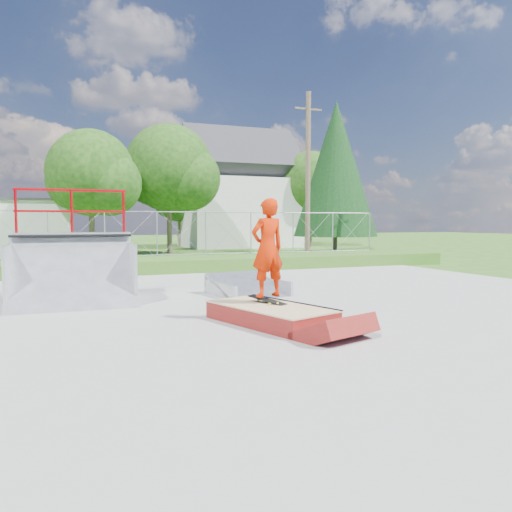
{
  "coord_description": "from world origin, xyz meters",
  "views": [
    {
      "loc": [
        -3.68,
        -9.35,
        1.9
      ],
      "look_at": [
        0.58,
        1.34,
        1.1
      ],
      "focal_mm": 35.0,
      "sensor_mm": 36.0,
      "label": 1
    }
  ],
  "objects_px": {
    "grind_box": "(270,315)",
    "flat_bank_ramp": "(248,286)",
    "skater": "(268,252)",
    "quarter_pipe": "(72,246)"
  },
  "relations": [
    {
      "from": "quarter_pipe",
      "to": "grind_box",
      "type": "bearing_deg",
      "value": -46.31
    },
    {
      "from": "flat_bank_ramp",
      "to": "quarter_pipe",
      "type": "bearing_deg",
      "value": 168.52
    },
    {
      "from": "grind_box",
      "to": "flat_bank_ramp",
      "type": "distance_m",
      "value": 3.61
    },
    {
      "from": "quarter_pipe",
      "to": "flat_bank_ramp",
      "type": "bearing_deg",
      "value": -0.47
    },
    {
      "from": "grind_box",
      "to": "skater",
      "type": "distance_m",
      "value": 1.19
    },
    {
      "from": "grind_box",
      "to": "flat_bank_ramp",
      "type": "relative_size",
      "value": 1.54
    },
    {
      "from": "skater",
      "to": "flat_bank_ramp",
      "type": "bearing_deg",
      "value": -112.92
    },
    {
      "from": "quarter_pipe",
      "to": "skater",
      "type": "relative_size",
      "value": 1.45
    },
    {
      "from": "flat_bank_ramp",
      "to": "skater",
      "type": "height_order",
      "value": "skater"
    },
    {
      "from": "grind_box",
      "to": "flat_bank_ramp",
      "type": "xyz_separation_m",
      "value": [
        0.9,
        3.49,
        0.07
      ]
    }
  ]
}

